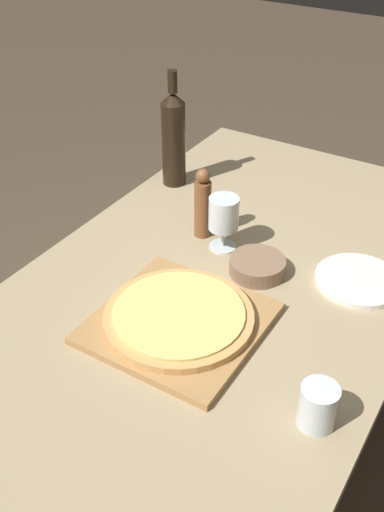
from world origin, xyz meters
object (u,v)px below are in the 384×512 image
at_px(wine_bottle, 174,138).
at_px(pepper_mill, 203,204).
at_px(pizza, 179,316).
at_px(wine_glass, 224,215).
at_px(small_bowl, 257,266).

height_order(wine_bottle, pepper_mill, wine_bottle).
relative_size(pizza, pepper_mill, 1.67).
xyz_separation_m(wine_bottle, wine_glass, (0.30, -0.23, -0.05)).
bearing_deg(small_bowl, wine_glass, 157.34).
bearing_deg(pepper_mill, pizza, -67.07).
bearing_deg(wine_bottle, small_bowl, -33.58).
relative_size(pizza, wine_glass, 2.24).
distance_m(wine_glass, small_bowl, 0.16).
bearing_deg(pizza, small_bowl, 77.58).
height_order(pepper_mill, wine_glass, pepper_mill).
height_order(pizza, pepper_mill, pepper_mill).
height_order(wine_bottle, wine_glass, wine_bottle).
height_order(wine_bottle, small_bowl, wine_bottle).
xyz_separation_m(pepper_mill, small_bowl, (0.21, -0.08, -0.07)).
xyz_separation_m(pepper_mill, wine_glass, (0.08, -0.02, 0.01)).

